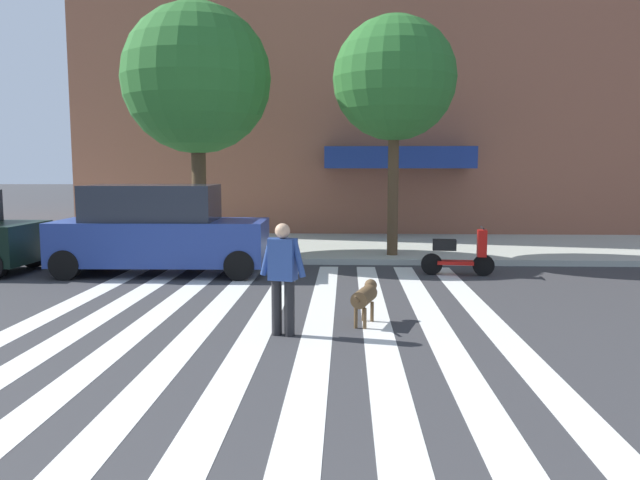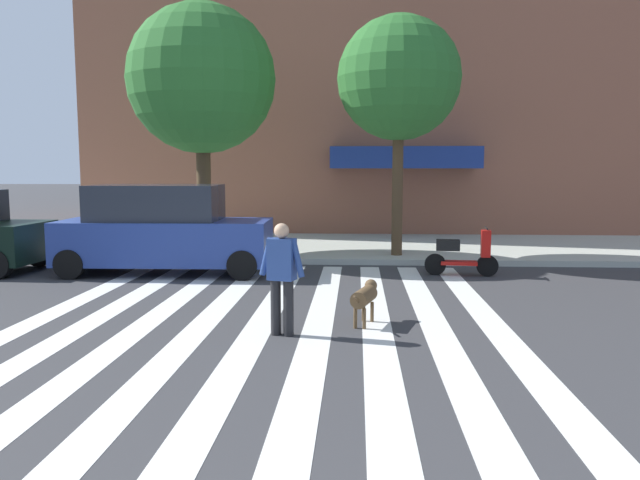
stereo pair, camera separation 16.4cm
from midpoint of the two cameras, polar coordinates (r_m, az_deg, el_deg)
name	(u,v)px [view 1 (the left image)]	position (r m, az deg, el deg)	size (l,w,h in m)	color
ground_plane	(303,347)	(8.61, -2.09, -9.74)	(160.00, 160.00, 0.00)	#353538
sidewalk_far	(327,247)	(18.53, 0.37, -0.62)	(80.00, 6.00, 0.15)	#ACB0A3
crosswalk_stripes	(250,346)	(8.70, -7.02, -9.59)	(7.65, 13.68, 0.01)	silver
parked_car_behind_first	(159,231)	(14.65, -14.87, 0.81)	(4.80, 1.97, 2.04)	navy
parked_scooter	(458,254)	(14.35, 12.21, -1.29)	(1.63, 0.52, 1.11)	black
street_tree_nearest	(197,79)	(17.09, -11.52, 14.23)	(3.90, 3.90, 6.54)	#4C3823
street_tree_middle	(395,79)	(16.41, 6.56, 14.43)	(3.15, 3.15, 6.11)	#4C3823
pedestrian_dog_walker	(283,273)	(8.97, -3.96, -3.00)	(0.70, 0.34, 1.64)	black
dog_on_leash	(365,296)	(9.70, 3.68, -5.16)	(0.45, 1.06, 0.65)	brown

